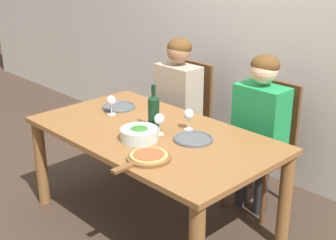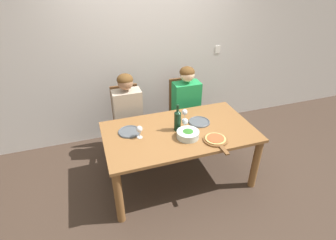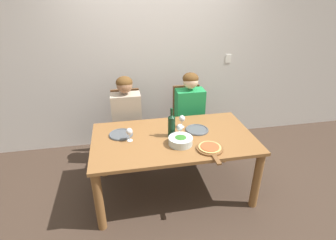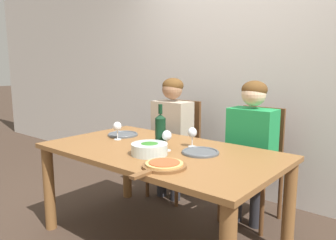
{
  "view_description": "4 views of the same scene",
  "coord_description": "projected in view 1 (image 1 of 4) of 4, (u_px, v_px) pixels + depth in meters",
  "views": [
    {
      "loc": [
        2.23,
        -2.01,
        1.95
      ],
      "look_at": [
        0.11,
        0.04,
        0.83
      ],
      "focal_mm": 50.0,
      "sensor_mm": 36.0,
      "label": 1
    },
    {
      "loc": [
        -0.94,
        -2.4,
        2.42
      ],
      "look_at": [
        -0.12,
        0.08,
        0.85
      ],
      "focal_mm": 28.0,
      "sensor_mm": 36.0,
      "label": 2
    },
    {
      "loc": [
        -0.53,
        -2.43,
        2.17
      ],
      "look_at": [
        -0.04,
        0.13,
        0.88
      ],
      "focal_mm": 28.0,
      "sensor_mm": 36.0,
      "label": 3
    },
    {
      "loc": [
        1.54,
        -1.77,
        1.34
      ],
      "look_at": [
        -0.06,
        0.16,
        0.92
      ],
      "focal_mm": 35.0,
      "sensor_mm": 36.0,
      "label": 4
    }
  ],
  "objects": [
    {
      "name": "dinner_plate_left",
      "position": [
        119.0,
        106.0,
        3.71
      ],
      "size": [
        0.26,
        0.26,
        0.02
      ],
      "color": "#4C5156",
      "rests_on": "dining_table"
    },
    {
      "name": "back_wall",
      "position": [
        266.0,
        21.0,
        3.85
      ],
      "size": [
        10.0,
        0.06,
        2.7
      ],
      "color": "silver",
      "rests_on": "ground"
    },
    {
      "name": "pizza_on_board",
      "position": [
        148.0,
        157.0,
        2.82
      ],
      "size": [
        0.27,
        0.41,
        0.04
      ],
      "color": "brown",
      "rests_on": "dining_table"
    },
    {
      "name": "wine_glass_centre",
      "position": [
        160.0,
        120.0,
        3.16
      ],
      "size": [
        0.07,
        0.07,
        0.15
      ],
      "color": "silver",
      "rests_on": "dining_table"
    },
    {
      "name": "wine_bottle",
      "position": [
        154.0,
        112.0,
        3.22
      ],
      "size": [
        0.08,
        0.08,
        0.33
      ],
      "color": "black",
      "rests_on": "dining_table"
    },
    {
      "name": "wine_glass_right",
      "position": [
        189.0,
        115.0,
        3.24
      ],
      "size": [
        0.07,
        0.07,
        0.15
      ],
      "color": "silver",
      "rests_on": "dining_table"
    },
    {
      "name": "wine_glass_left",
      "position": [
        111.0,
        102.0,
        3.53
      ],
      "size": [
        0.07,
        0.07,
        0.15
      ],
      "color": "silver",
      "rests_on": "dining_table"
    },
    {
      "name": "dinner_plate_right",
      "position": [
        193.0,
        139.0,
        3.1
      ],
      "size": [
        0.26,
        0.26,
        0.02
      ],
      "color": "#4C5156",
      "rests_on": "dining_table"
    },
    {
      "name": "ground_plane",
      "position": [
        154.0,
        222.0,
        3.49
      ],
      "size": [
        40.0,
        40.0,
        0.0
      ],
      "primitive_type": "plane",
      "color": "#3D2D23"
    },
    {
      "name": "dining_table",
      "position": [
        153.0,
        146.0,
        3.28
      ],
      "size": [
        1.76,
        0.99,
        0.73
      ],
      "color": "brown",
      "rests_on": "ground"
    },
    {
      "name": "person_man",
      "position": [
        259.0,
        120.0,
        3.45
      ],
      "size": [
        0.47,
        0.51,
        1.22
      ],
      "color": "#28282D",
      "rests_on": "ground"
    },
    {
      "name": "chair_right",
      "position": [
        266.0,
        142.0,
        3.6
      ],
      "size": [
        0.42,
        0.42,
        0.98
      ],
      "color": "brown",
      "rests_on": "ground"
    },
    {
      "name": "broccoli_bowl",
      "position": [
        139.0,
        134.0,
        3.09
      ],
      "size": [
        0.25,
        0.25,
        0.09
      ],
      "color": "silver",
      "rests_on": "dining_table"
    },
    {
      "name": "chair_left",
      "position": [
        186.0,
        115.0,
        4.18
      ],
      "size": [
        0.42,
        0.42,
        0.98
      ],
      "color": "brown",
      "rests_on": "ground"
    },
    {
      "name": "person_woman",
      "position": [
        177.0,
        94.0,
        4.02
      ],
      "size": [
        0.47,
        0.51,
        1.22
      ],
      "color": "#28282D",
      "rests_on": "ground"
    }
  ]
}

